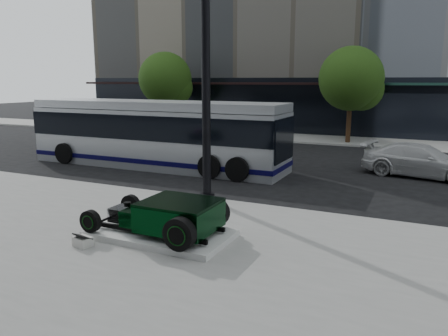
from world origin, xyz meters
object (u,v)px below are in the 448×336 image
at_px(hot_rod, 172,216).
at_px(transit_bus, 155,133).
at_px(lamppost, 206,70).
at_px(white_sedan, 421,161).

height_order(hot_rod, transit_bus, transit_bus).
height_order(hot_rod, lamppost, lamppost).
xyz_separation_m(hot_rod, white_sedan, (5.16, 10.58, -0.04)).
xyz_separation_m(transit_bus, white_sedan, (10.92, 2.64, -0.83)).
relative_size(lamppost, transit_bus, 0.71).
xyz_separation_m(lamppost, white_sedan, (5.99, 7.18, -3.47)).
height_order(lamppost, transit_bus, lamppost).
distance_m(lamppost, transit_bus, 7.20).
bearing_deg(hot_rod, transit_bus, 125.95).
bearing_deg(lamppost, hot_rod, -76.38).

